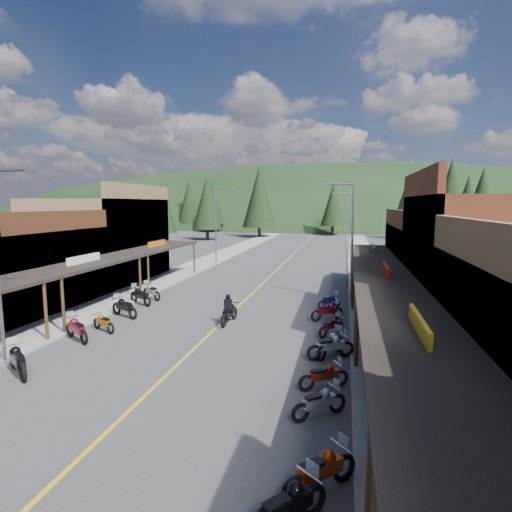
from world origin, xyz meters
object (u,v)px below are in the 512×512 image
Objects in this scene: pine_9 at (467,205)px; bike_east_4 at (319,401)px; pine_1 at (212,201)px; shop_west_2 at (14,269)px; pine_3 at (333,204)px; bike_west_9 at (140,295)px; shop_east_3 at (446,261)px; pine_2 at (259,197)px; streetlight_2 at (350,236)px; shop_west_3 at (103,240)px; bike_east_6 at (331,345)px; bike_west_5 at (17,359)px; bike_west_6 at (77,328)px; bike_east_5 at (324,375)px; bike_east_3 at (320,469)px; bike_west_10 at (151,291)px; pedestrian_east_a at (397,362)px; pine_5 at (482,197)px; bike_west_7 at (103,322)px; streetlight_3 at (348,222)px; streetlight_1 at (217,224)px; rider_on_bike at (229,311)px; bike_east_10 at (329,300)px; pine_7 at (189,201)px; pine_8 at (162,208)px; bike_east_2 at (286,506)px; pine_10 at (207,203)px; bike_east_8 at (331,325)px; pine_4 at (409,200)px; pedestrian_east_b at (364,273)px; pine_11 at (450,199)px; bike_east_7 at (330,343)px; pine_0 at (132,204)px; bike_east_9 at (327,310)px.

pine_9 reaches higher than bike_east_4.
shop_west_2 is at bearing -81.47° from pine_1.
pine_3 is 4.82× the size of bike_west_9.
shop_east_3 is 52.68m from pine_2.
streetlight_2 is 14.44m from bike_west_9.
shop_west_3 reaches higher than bike_east_6.
bike_west_6 is (-0.34, 3.95, -0.01)m from bike_west_5.
bike_east_3 is at bearing -27.96° from bike_east_5.
bike_west_6 reaches higher than bike_west_10.
pine_3 is (-2.95, 58.00, 2.02)m from streetlight_2.
pedestrian_east_a is at bearing -65.99° from bike_west_6.
bike_west_5 is (-39.61, -78.86, -7.33)m from pine_5.
bike_west_7 is 12.26m from bike_east_5.
streetlight_3 is at bearing 10.17° from bike_west_6.
shop_west_3 is 1.36× the size of streetlight_1.
shop_west_3 is 0.78× the size of pine_5.
pine_2 is at bearing -40.60° from pine_1.
bike_east_10 is at bearing 44.30° from rider_on_bike.
shop_west_2 is at bearing -176.71° from rider_on_bike.
pine_7 reaches higher than rider_on_bike.
pine_2 is at bearing -173.25° from pedestrian_east_a.
streetlight_1 is 28.07m from bike_east_6.
pine_8 is 4.61× the size of bike_east_2.
pine_10 is at bearing 47.70° from bike_west_5.
pine_9 is 48.20m from bike_east_8.
streetlight_2 reaches higher than bike_west_6.
bike_east_8 is (-11.91, -59.37, -6.71)m from pine_4.
shop_west_2 is at bearing -131.20° from bike_east_6.
bike_east_6 is 6.94m from rider_on_bike.
shop_west_2 reaches higher than pedestrian_east_b.
pine_8 reaches higher than bike_east_8.
pine_11 reaches higher than pedestrian_east_b.
pine_11 is at bearing -6.42° from bike_west_7.
pine_2 is (-16.95, 50.00, 3.53)m from streetlight_2.
pine_3 is 76.97m from bike_east_3.
pine_5 reaches higher than bike_east_5.
pine_3 reaches higher than bike_west_9.
pine_11 is (2.00, -22.00, -0.05)m from pine_4.
bike_east_5 is 8.84m from rider_on_bike.
pine_0 is at bearing 152.43° from bike_east_7.
bike_west_5 is 1.01× the size of bike_west_6.
pine_1 is 6.02× the size of bike_east_9.
bike_west_5 is at bearing -88.15° from bike_east_10.
pine_11 is at bearing 155.34° from pedestrian_east_a.
pine_4 is 5.80× the size of bike_west_10.
pine_1 is 6.74× the size of bike_east_8.
streetlight_1 is 45.54m from pine_4.
bike_west_6 is at bearing -139.78° from streetlight_2.
shop_west_2 is 4.78× the size of bike_west_6.
bike_east_4 is (11.53, -6.08, 0.02)m from bike_west_7.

